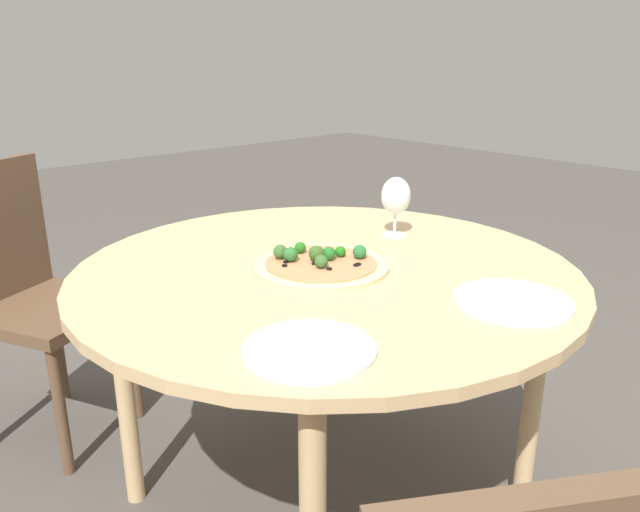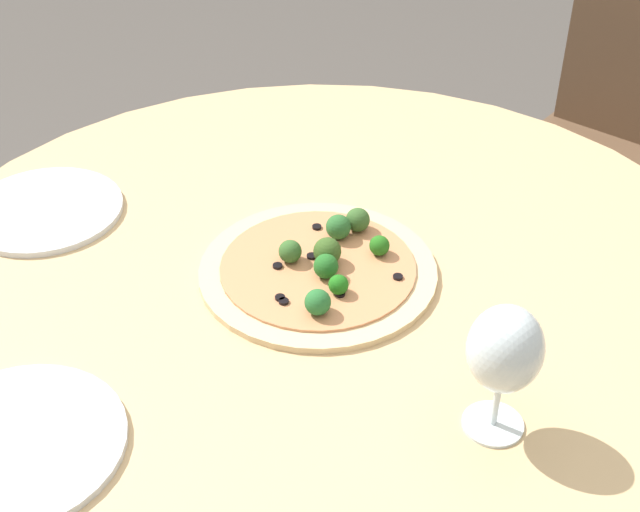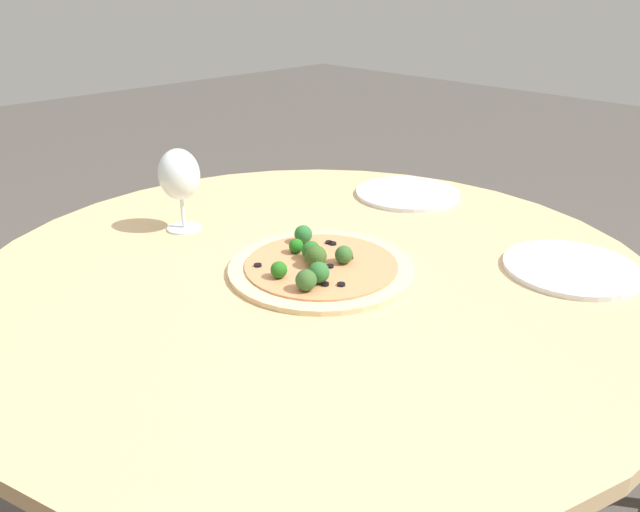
% 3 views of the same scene
% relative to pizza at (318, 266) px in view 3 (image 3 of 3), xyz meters
% --- Properties ---
extents(dining_table, '(1.26, 1.26, 0.73)m').
position_rel_pizza_xyz_m(dining_table, '(0.01, 0.02, -0.08)').
color(dining_table, tan).
rests_on(dining_table, ground_plane).
extents(pizza, '(0.34, 0.34, 0.05)m').
position_rel_pizza_xyz_m(pizza, '(0.00, 0.00, 0.00)').
color(pizza, '#DBBC89').
rests_on(pizza, dining_table).
extents(wine_glass, '(0.09, 0.09, 0.17)m').
position_rel_pizza_xyz_m(wine_glass, '(-0.06, 0.35, 0.11)').
color(wine_glass, silver).
rests_on(wine_glass, dining_table).
extents(plate_near, '(0.25, 0.25, 0.01)m').
position_rel_pizza_xyz_m(plate_near, '(0.45, 0.15, -0.01)').
color(plate_near, silver).
rests_on(plate_near, dining_table).
extents(plate_far, '(0.24, 0.24, 0.01)m').
position_rel_pizza_xyz_m(plate_far, '(0.33, -0.32, -0.01)').
color(plate_far, silver).
rests_on(plate_far, dining_table).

